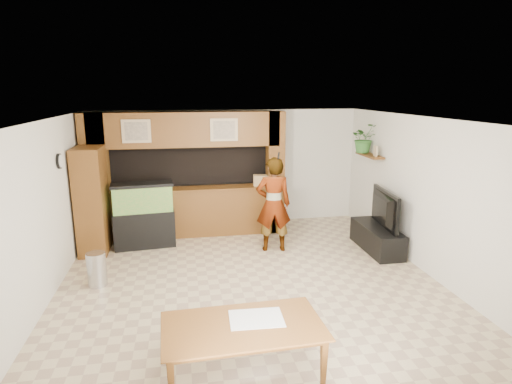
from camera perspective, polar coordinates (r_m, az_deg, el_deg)
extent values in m
plane|color=#C8B48B|center=(7.08, -0.83, -11.86)|extent=(6.50, 6.50, 0.00)
plane|color=white|center=(6.41, -0.91, 9.65)|extent=(6.50, 6.50, 0.00)
plane|color=silver|center=(9.77, -3.91, 3.25)|extent=(6.00, 0.00, 6.00)
plane|color=silver|center=(6.84, -26.54, -2.61)|extent=(0.00, 6.50, 6.50)
plane|color=silver|center=(7.68, 21.81, -0.51)|extent=(0.00, 6.50, 6.50)
cube|color=brown|center=(9.12, -8.92, -2.78)|extent=(3.80, 0.35, 1.00)
cube|color=brown|center=(8.99, -9.04, 0.40)|extent=(3.80, 0.43, 0.04)
cube|color=brown|center=(8.80, -9.33, 8.22)|extent=(3.80, 0.35, 0.70)
cube|color=brown|center=(9.09, -20.52, 1.65)|extent=(0.50, 0.35, 2.60)
cube|color=brown|center=(9.15, 2.56, 2.57)|extent=(0.35, 0.35, 2.60)
cube|color=black|center=(9.45, -9.21, 3.68)|extent=(4.20, 0.45, 0.85)
cube|color=tan|center=(8.65, -15.67, 7.82)|extent=(0.55, 0.03, 0.45)
cube|color=tan|center=(8.63, -15.68, 7.80)|extent=(0.43, 0.01, 0.35)
cube|color=tan|center=(8.65, -4.29, 8.27)|extent=(0.55, 0.03, 0.45)
cube|color=tan|center=(8.63, -4.28, 8.26)|extent=(0.43, 0.01, 0.35)
cylinder|color=black|center=(7.66, -24.75, 3.76)|extent=(0.04, 0.25, 0.25)
cylinder|color=white|center=(7.65, -24.57, 3.77)|extent=(0.01, 0.21, 0.21)
cube|color=brown|center=(9.22, 14.92, 4.74)|extent=(0.25, 0.90, 0.04)
cube|color=brown|center=(8.58, -21.05, -1.09)|extent=(0.50, 0.82, 2.01)
cylinder|color=#B2B2B7|center=(7.29, -20.47, -9.62)|extent=(0.30, 0.30, 0.54)
cube|color=black|center=(8.72, -14.63, -4.78)|extent=(1.16, 0.44, 0.73)
cube|color=#378A43|center=(8.55, -14.88, -0.87)|extent=(1.11, 0.41, 0.50)
cube|color=black|center=(8.49, -14.99, 0.97)|extent=(1.16, 0.44, 0.06)
cube|color=black|center=(8.63, 15.81, -5.94)|extent=(0.52, 1.41, 0.47)
imported|color=black|center=(8.46, 16.06, -2.17)|extent=(0.28, 1.24, 0.71)
cube|color=tan|center=(8.98, 15.64, 5.27)|extent=(0.04, 0.16, 0.21)
imported|color=#336F2C|center=(9.41, 14.20, 6.99)|extent=(0.64, 0.58, 0.63)
imported|color=#8E784E|center=(8.12, 2.34, -1.66)|extent=(0.70, 0.50, 1.82)
cylinder|color=black|center=(7.78, 3.02, 4.82)|extent=(0.03, 0.09, 0.15)
imported|color=brown|center=(4.87, -1.65, -20.56)|extent=(1.74, 1.01, 0.60)
cube|color=silver|center=(4.85, 0.04, -16.51)|extent=(0.60, 0.45, 0.01)
cube|color=tan|center=(9.12, 0.69, 1.58)|extent=(0.35, 0.26, 0.22)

